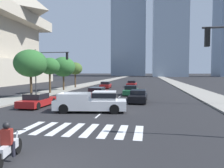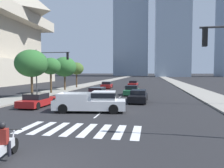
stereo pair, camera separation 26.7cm
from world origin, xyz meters
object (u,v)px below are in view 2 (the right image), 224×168
sedan_green_5 (132,91)px  street_tree_nearest (31,63)px  street_tree_third (65,67)px  traffic_signal_far (49,64)px  street_tree_fourth (76,69)px  pickup_truck (93,102)px  sedan_red_0 (98,93)px  sedan_red_3 (107,85)px  sedan_red_4 (133,84)px  motorcycle_third (4,146)px  sedan_black_1 (138,96)px  street_tree_second (51,66)px  sedan_red_2 (37,100)px

sedan_green_5 → street_tree_nearest: bearing=-63.9°
sedan_green_5 → street_tree_third: 13.23m
traffic_signal_far → street_tree_fourth: bearing=97.4°
pickup_truck → sedan_green_5: size_ratio=1.35×
sedan_red_0 → sedan_red_3: bearing=10.4°
sedan_red_3 → sedan_red_4: 6.78m
sedan_red_3 → sedan_green_5: (5.91, -11.32, -0.00)m
traffic_signal_far → sedan_red_4: bearing=67.6°
sedan_red_4 → sedan_red_3: bearing=-43.1°
motorcycle_third → pickup_truck: size_ratio=0.36×
motorcycle_third → sedan_black_1: size_ratio=0.45×
street_tree_second → street_tree_third: street_tree_third is taller
sedan_red_0 → street_tree_nearest: size_ratio=0.81×
sedan_red_4 → sedan_black_1: bearing=8.1°
sedan_black_1 → sedan_red_3: size_ratio=1.03×
sedan_red_2 → street_tree_nearest: 8.10m
motorcycle_third → sedan_red_0: size_ratio=0.46×
motorcycle_third → traffic_signal_far: (-7.26, 17.74, 3.59)m
street_tree_second → street_tree_third: 5.11m
traffic_signal_far → street_tree_fourth: size_ratio=1.18×
motorcycle_third → sedan_red_2: motorcycle_third is taller
traffic_signal_far → sedan_red_0: bearing=8.7°
street_tree_nearest → street_tree_fourth: 16.11m
sedan_black_1 → street_tree_nearest: street_tree_nearest is taller
street_tree_nearest → sedan_green_5: bearing=25.1°
sedan_red_4 → sedan_red_2: bearing=-11.5°
pickup_truck → traffic_signal_far: 11.67m
sedan_green_5 → street_tree_nearest: 13.63m
sedan_black_1 → street_tree_third: (-13.19, 11.30, 3.49)m
sedan_red_4 → sedan_red_0: bearing=-5.6°
sedan_red_0 → street_tree_fourth: (-8.07, 14.74, 3.26)m
sedan_red_3 → street_tree_second: bearing=150.1°
motorcycle_third → street_tree_second: 24.51m
street_tree_second → sedan_red_2: bearing=-69.6°
sedan_red_2 → traffic_signal_far: size_ratio=0.74×
sedan_red_2 → sedan_green_5: bearing=-33.8°
street_tree_nearest → sedan_red_3: bearing=70.5°
sedan_red_2 → street_tree_third: bearing=14.6°
traffic_signal_far → street_tree_nearest: traffic_signal_far is taller
sedan_red_2 → pickup_truck: bearing=-104.5°
street_tree_nearest → sedan_red_4: bearing=63.5°
sedan_green_5 → street_tree_nearest: (-11.88, -5.56, 3.67)m
sedan_red_0 → street_tree_second: bearing=67.8°
sedan_red_3 → street_tree_second: (-5.98, -11.78, 3.46)m
street_tree_third → sedan_red_0: bearing=-47.7°
pickup_truck → sedan_black_1: (3.27, 6.39, -0.22)m
pickup_truck → street_tree_nearest: street_tree_nearest is taller
sedan_red_2 → street_tree_fourth: 22.65m
sedan_black_1 → sedan_red_0: bearing=-114.0°
sedan_red_3 → sedan_red_4: (4.81, 4.77, 0.01)m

